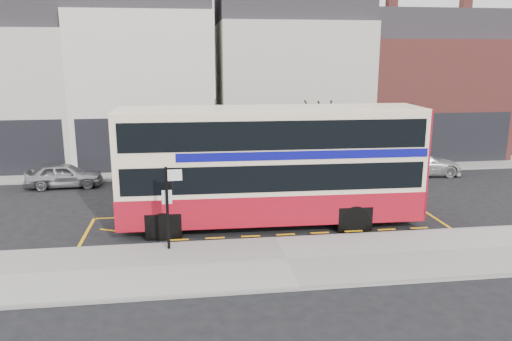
{
  "coord_description": "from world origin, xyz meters",
  "views": [
    {
      "loc": [
        -3.07,
        -17.14,
        6.61
      ],
      "look_at": [
        -0.41,
        2.0,
        2.12
      ],
      "focal_mm": 35.0,
      "sensor_mm": 36.0,
      "label": 1
    }
  ],
  "objects": [
    {
      "name": "ground",
      "position": [
        0.0,
        0.0,
        0.0
      ],
      "size": [
        120.0,
        120.0,
        0.0
      ],
      "primitive_type": "plane",
      "color": "black",
      "rests_on": "ground"
    },
    {
      "name": "far_pavement",
      "position": [
        0.0,
        11.0,
        0.07
      ],
      "size": [
        50.0,
        3.0,
        0.15
      ],
      "primitive_type": "cube",
      "color": "#9D9A95",
      "rests_on": "ground"
    },
    {
      "name": "bus_stop_post",
      "position": [
        -3.76,
        -0.86,
        1.87
      ],
      "size": [
        0.71,
        0.13,
        2.86
      ],
      "rotation": [
        0.0,
        0.0,
        0.04
      ],
      "color": "black",
      "rests_on": "pavement"
    },
    {
      "name": "pavement",
      "position": [
        0.0,
        -2.3,
        0.07
      ],
      "size": [
        40.0,
        4.0,
        0.15
      ],
      "primitive_type": "cube",
      "color": "#9D9A95",
      "rests_on": "ground"
    },
    {
      "name": "car_white",
      "position": [
        9.79,
        8.69,
        0.67
      ],
      "size": [
        4.75,
        2.28,
        1.33
      ],
      "primitive_type": "imported",
      "rotation": [
        0.0,
        0.0,
        1.48
      ],
      "color": "silver",
      "rests_on": "ground"
    },
    {
      "name": "road_markings",
      "position": [
        0.0,
        1.6,
        0.01
      ],
      "size": [
        14.0,
        3.4,
        0.01
      ],
      "primitive_type": null,
      "color": "#FAAC0D",
      "rests_on": "ground"
    },
    {
      "name": "car_silver",
      "position": [
        -9.35,
        8.63,
        0.63
      ],
      "size": [
        3.79,
        1.68,
        1.27
      ],
      "primitive_type": "imported",
      "rotation": [
        0.0,
        0.0,
        1.62
      ],
      "color": "#9A9A9E",
      "rests_on": "ground"
    },
    {
      "name": "terrace_far_left",
      "position": [
        -13.5,
        14.99,
        4.82
      ],
      "size": [
        8.0,
        8.01,
        10.8
      ],
      "color": "beige",
      "rests_on": "ground"
    },
    {
      "name": "terrace_left",
      "position": [
        -5.5,
        14.99,
        5.32
      ],
      "size": [
        8.0,
        8.01,
        11.8
      ],
      "color": "silver",
      "rests_on": "ground"
    },
    {
      "name": "kerb",
      "position": [
        0.0,
        -0.38,
        0.07
      ],
      "size": [
        40.0,
        0.15,
        0.15
      ],
      "primitive_type": "cube",
      "color": "gray",
      "rests_on": "ground"
    },
    {
      "name": "street_tree_right",
      "position": [
        4.4,
        10.85,
        3.58
      ],
      "size": [
        2.43,
        2.43,
        5.26
      ],
      "color": "#312516",
      "rests_on": "ground"
    },
    {
      "name": "double_decker_bus",
      "position": [
        0.14,
        1.51,
        2.45
      ],
      "size": [
        11.71,
        2.97,
        4.66
      ],
      "rotation": [
        0.0,
        0.0,
        -0.02
      ],
      "color": "#FFE6C2",
      "rests_on": "ground"
    },
    {
      "name": "terrace_green_shop",
      "position": [
        3.5,
        14.99,
        5.07
      ],
      "size": [
        9.0,
        8.01,
        11.3
      ],
      "color": "beige",
      "rests_on": "ground"
    },
    {
      "name": "car_grey",
      "position": [
        -2.78,
        9.75,
        0.75
      ],
      "size": [
        4.82,
        2.92,
        1.5
      ],
      "primitive_type": "imported",
      "rotation": [
        0.0,
        0.0,
        1.88
      ],
      "color": "#3A3C41",
      "rests_on": "ground"
    },
    {
      "name": "terrace_right",
      "position": [
        12.5,
        14.99,
        4.57
      ],
      "size": [
        9.0,
        8.01,
        10.3
      ],
      "color": "#95423B",
      "rests_on": "ground"
    }
  ]
}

